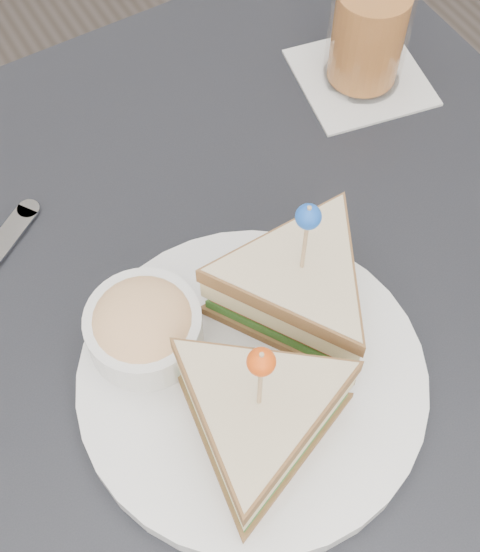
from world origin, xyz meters
name	(u,v)px	position (x,y,z in m)	size (l,w,h in m)	color
ground_plane	(238,523)	(0.00, 0.00, 0.00)	(3.50, 3.50, 0.00)	#3F3833
table	(236,355)	(0.00, 0.00, 0.67)	(0.80, 0.80, 0.75)	black
plate_meal	(260,356)	(-0.01, -0.06, 0.80)	(0.34, 0.33, 0.17)	white
drink_set	(370,23)	(0.26, 0.18, 0.82)	(0.15, 0.15, 0.17)	silver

